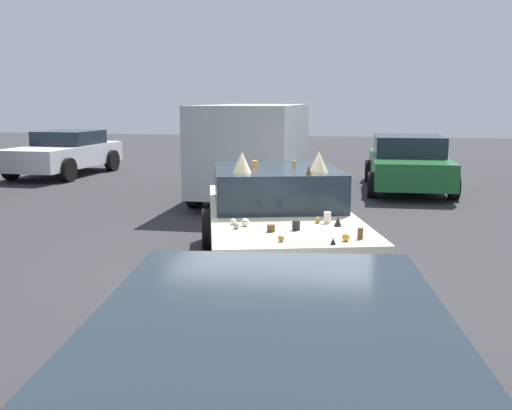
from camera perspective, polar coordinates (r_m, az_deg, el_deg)
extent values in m
plane|color=#2D2D30|center=(7.98, 2.13, -6.44)|extent=(60.00, 60.00, 0.00)
cube|color=beige|center=(7.84, 2.15, -2.46)|extent=(4.64, 2.89, 0.61)
cube|color=#1E2833|center=(8.01, 1.94, 1.84)|extent=(2.19, 2.07, 0.50)
cylinder|color=black|center=(6.81, 11.21, -6.84)|extent=(0.66, 0.38, 0.62)
cylinder|color=black|center=(6.56, -4.46, -7.34)|extent=(0.66, 0.38, 0.62)
cylinder|color=black|center=(9.33, 6.74, -2.09)|extent=(0.66, 0.38, 0.62)
cylinder|color=black|center=(9.15, -4.55, -2.30)|extent=(0.66, 0.38, 0.62)
ellipsoid|color=black|center=(7.80, -4.42, -2.66)|extent=(0.18, 0.07, 0.14)
ellipsoid|color=black|center=(6.75, 11.11, -4.60)|extent=(0.11, 0.05, 0.12)
ellipsoid|color=black|center=(9.31, -4.47, -1.05)|extent=(0.19, 0.07, 0.15)
ellipsoid|color=black|center=(6.84, 10.93, -5.58)|extent=(0.11, 0.05, 0.15)
ellipsoid|color=black|center=(8.21, -4.42, -2.75)|extent=(0.13, 0.05, 0.10)
ellipsoid|color=black|center=(6.08, -4.31, -6.14)|extent=(0.16, 0.06, 0.15)
cone|color=black|center=(6.69, 7.95, -1.61)|extent=(0.11, 0.11, 0.11)
cylinder|color=silver|center=(6.84, 6.94, -1.22)|extent=(0.09, 0.09, 0.13)
cone|color=black|center=(5.85, 7.49, -3.50)|extent=(0.08, 0.08, 0.07)
sphere|color=orange|center=(6.01, 8.71, -3.11)|extent=(0.08, 0.08, 0.08)
cylinder|color=black|center=(6.46, 3.91, -1.98)|extent=(0.11, 0.11, 0.10)
sphere|color=silver|center=(6.63, -1.05, -1.69)|extent=(0.09, 0.09, 0.09)
sphere|color=gray|center=(6.51, -1.93, -2.00)|extent=(0.08, 0.08, 0.08)
sphere|color=#A87A38|center=(5.93, 2.45, -3.25)|extent=(0.07, 0.07, 0.07)
cylinder|color=#51381E|center=(6.12, 10.08, -2.73)|extent=(0.08, 0.08, 0.12)
cylinder|color=#51381E|center=(6.37, 1.46, -2.26)|extent=(0.13, 0.13, 0.08)
sphere|color=#A87A38|center=(6.84, 6.00, -1.46)|extent=(0.07, 0.07, 0.07)
sphere|color=silver|center=(6.73, -2.23, -1.61)|extent=(0.07, 0.07, 0.07)
cylinder|color=gray|center=(7.50, -1.76, 3.66)|extent=(0.06, 0.06, 0.12)
cylinder|color=tan|center=(8.10, -1.46, 3.91)|extent=(0.09, 0.09, 0.05)
cylinder|color=orange|center=(8.12, -0.12, 4.04)|extent=(0.10, 0.10, 0.09)
cylinder|color=#A87A38|center=(8.17, 3.72, 4.05)|extent=(0.06, 0.06, 0.08)
cone|color=#51381E|center=(7.27, 5.14, 3.41)|extent=(0.09, 0.09, 0.12)
cone|color=beige|center=(7.55, 6.11, 4.21)|extent=(0.24, 0.24, 0.27)
cone|color=beige|center=(7.43, -1.36, 4.16)|extent=(0.24, 0.24, 0.27)
cube|color=#9EA3A8|center=(13.81, -0.09, 5.83)|extent=(5.13, 2.12, 1.86)
cube|color=#1E2833|center=(12.04, -1.60, 6.96)|extent=(0.15, 1.79, 0.67)
cylinder|color=black|center=(12.26, 3.44, 1.13)|extent=(0.72, 0.25, 0.72)
cylinder|color=black|center=(12.67, -5.96, 1.39)|extent=(0.72, 0.25, 0.72)
cylinder|color=black|center=(15.27, 4.79, 2.91)|extent=(0.72, 0.25, 0.72)
cylinder|color=black|center=(15.60, -2.86, 3.08)|extent=(0.72, 0.25, 0.72)
cube|color=#1E2833|center=(2.78, 1.52, -14.34)|extent=(2.13, 1.80, 0.46)
cylinder|color=black|center=(4.46, -9.49, -15.89)|extent=(0.69, 0.30, 0.66)
cylinder|color=black|center=(4.42, 14.14, -16.32)|extent=(0.69, 0.30, 0.66)
cube|color=white|center=(18.93, -18.13, 4.58)|extent=(4.37, 1.95, 0.63)
cube|color=#1E2833|center=(19.20, -17.66, 6.25)|extent=(1.81, 1.71, 0.42)
cylinder|color=black|center=(17.35, -17.78, 3.26)|extent=(0.69, 0.25, 0.68)
cylinder|color=black|center=(18.36, -22.68, 3.31)|extent=(0.69, 0.25, 0.68)
cylinder|color=black|center=(19.67, -13.79, 4.21)|extent=(0.69, 0.25, 0.68)
cylinder|color=black|center=(20.56, -18.34, 4.24)|extent=(0.69, 0.25, 0.68)
cube|color=#1E602D|center=(15.56, 14.50, 3.54)|extent=(4.56, 1.96, 0.63)
cube|color=#1E2833|center=(15.62, 14.56, 5.63)|extent=(2.11, 1.74, 0.50)
cylinder|color=black|center=(14.34, 18.65, 1.71)|extent=(0.62, 0.24, 0.61)
cylinder|color=black|center=(14.15, 11.21, 1.95)|extent=(0.62, 0.24, 0.61)
cylinder|color=black|center=(17.08, 17.15, 3.07)|extent=(0.62, 0.24, 0.61)
cylinder|color=black|center=(16.92, 10.90, 3.28)|extent=(0.62, 0.24, 0.61)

